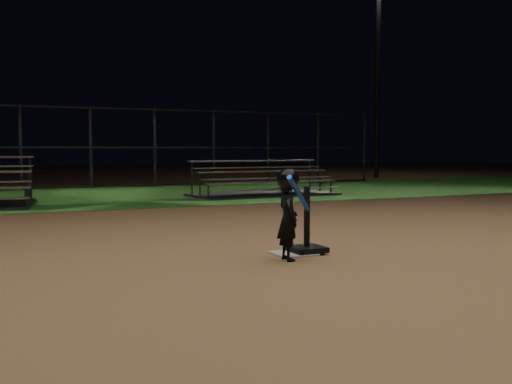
% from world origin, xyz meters
% --- Properties ---
extents(ground, '(80.00, 80.00, 0.00)m').
position_xyz_m(ground, '(0.00, 0.00, 0.00)').
color(ground, '#A27049').
rests_on(ground, ground).
extents(grass_strip, '(60.00, 8.00, 0.01)m').
position_xyz_m(grass_strip, '(0.00, 10.00, 0.01)').
color(grass_strip, '#265E1E').
rests_on(grass_strip, ground).
extents(home_plate, '(0.45, 0.45, 0.02)m').
position_xyz_m(home_plate, '(0.00, 0.00, 0.01)').
color(home_plate, beige).
rests_on(home_plate, ground).
extents(batting_tee, '(0.38, 0.38, 0.75)m').
position_xyz_m(batting_tee, '(0.17, -0.01, 0.16)').
color(batting_tee, black).
rests_on(batting_tee, home_plate).
extents(child_batter, '(0.48, 0.52, 0.99)m').
position_xyz_m(child_batter, '(-0.22, -0.29, 0.53)').
color(child_batter, black).
rests_on(child_batter, ground).
extents(bleacher_right, '(3.81, 2.04, 0.91)m').
position_xyz_m(bleacher_right, '(3.54, 8.18, 0.19)').
color(bleacher_right, silver).
rests_on(bleacher_right, ground).
extents(backstop_fence, '(20.08, 0.08, 2.50)m').
position_xyz_m(backstop_fence, '(0.00, 13.00, 1.25)').
color(backstop_fence, '#38383D').
rests_on(backstop_fence, ground).
extents(light_pole_right, '(0.90, 0.53, 8.30)m').
position_xyz_m(light_pole_right, '(12.00, 14.94, 4.95)').
color(light_pole_right, '#2D2D30').
rests_on(light_pole_right, ground).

